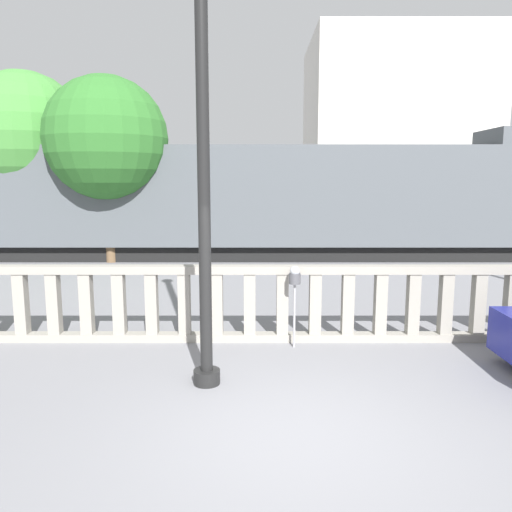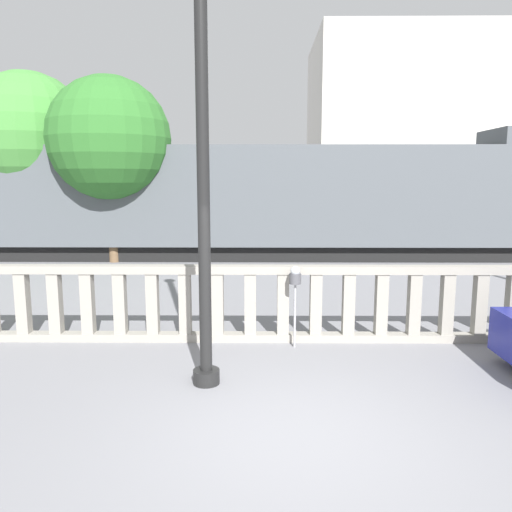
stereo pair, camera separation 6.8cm
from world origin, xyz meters
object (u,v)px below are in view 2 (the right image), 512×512
(lamppost, at_px, (203,148))
(tree_left, at_px, (109,139))
(parking_meter, at_px, (295,281))
(train_near, at_px, (279,200))
(tree_right, at_px, (29,136))

(lamppost, distance_m, tree_left, 11.24)
(parking_meter, distance_m, tree_left, 10.88)
(lamppost, bearing_deg, parking_meter, 49.02)
(lamppost, height_order, train_near, lamppost)
(lamppost, relative_size, tree_left, 1.04)
(tree_left, bearing_deg, train_near, 9.75)
(lamppost, bearing_deg, tree_right, 122.94)
(parking_meter, xyz_separation_m, train_near, (0.07, 9.79, 0.92))
(parking_meter, bearing_deg, tree_right, 131.17)
(lamppost, xyz_separation_m, tree_left, (-4.29, 10.35, 0.93))
(parking_meter, bearing_deg, tree_left, 122.55)
(train_near, relative_size, tree_left, 3.40)
(lamppost, xyz_separation_m, parking_meter, (1.33, 1.53, -2.07))
(parking_meter, height_order, tree_right, tree_right)
(parking_meter, relative_size, train_near, 0.07)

